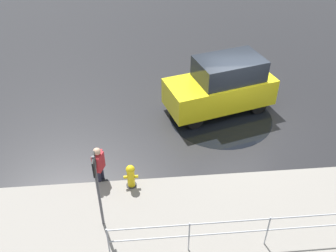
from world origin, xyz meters
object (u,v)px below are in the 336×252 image
Objects in this scene: fire_hydrant at (131,176)px; sign_post at (97,182)px; moving_hatchback at (222,86)px; pedestrian at (98,163)px.

sign_post is (0.75, 1.32, 1.18)m from fire_hydrant.
fire_hydrant is (3.38, 3.75, -0.63)m from moving_hatchback.
fire_hydrant is at bearing 47.96° from moving_hatchback.
pedestrian is at bearing 38.31° from moving_hatchback.
fire_hydrant is at bearing -119.70° from sign_post.
fire_hydrant is 1.02m from pedestrian.
sign_post is at bearing 60.30° from fire_hydrant.
sign_post reaches higher than fire_hydrant.
moving_hatchback is 1.76× the size of sign_post.
pedestrian is at bearing -84.52° from sign_post.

